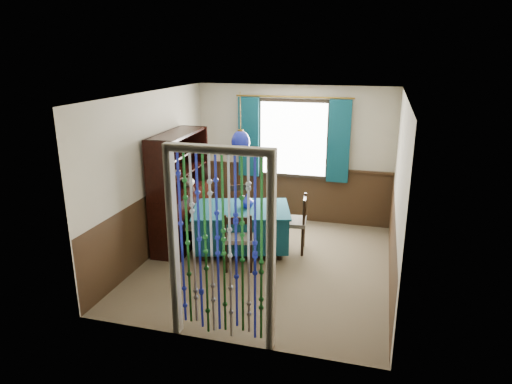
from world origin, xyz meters
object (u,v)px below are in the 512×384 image
(chair_left, at_px, (185,225))
(chair_right, at_px, (294,222))
(chair_far, at_px, (242,208))
(chair_near, at_px, (239,239))
(vase_sideboard, at_px, (189,180))
(vase_table, at_px, (247,201))
(dining_table, at_px, (241,226))
(bowl_shelf, at_px, (174,173))
(sideboard, at_px, (180,207))
(pendant_lamp, at_px, (241,142))

(chair_left, distance_m, chair_right, 1.73)
(chair_left, relative_size, chair_right, 0.90)
(chair_far, bearing_deg, chair_right, 124.53)
(chair_near, relative_size, vase_sideboard, 4.31)
(vase_table, bearing_deg, vase_sideboard, 169.36)
(chair_near, relative_size, chair_far, 1.00)
(dining_table, height_order, vase_table, vase_table)
(chair_right, distance_m, vase_sideboard, 1.86)
(bowl_shelf, bearing_deg, sideboard, 101.57)
(sideboard, distance_m, bowl_shelf, 0.72)
(chair_right, relative_size, vase_table, 4.58)
(vase_table, height_order, bowl_shelf, bowl_shelf)
(pendant_lamp, height_order, vase_sideboard, pendant_lamp)
(chair_far, distance_m, sideboard, 1.08)
(chair_near, bearing_deg, pendant_lamp, 88.59)
(chair_right, bearing_deg, bowl_shelf, 99.12)
(chair_right, xyz_separation_m, pendant_lamp, (-0.80, -0.23, 1.28))
(chair_near, distance_m, vase_sideboard, 1.53)
(chair_right, height_order, sideboard, sideboard)
(chair_near, height_order, pendant_lamp, pendant_lamp)
(chair_far, xyz_separation_m, chair_left, (-0.66, -0.91, -0.03))
(chair_left, xyz_separation_m, pendant_lamp, (0.86, 0.25, 1.33))
(chair_right, xyz_separation_m, bowl_shelf, (-1.78, -0.51, 0.81))
(vase_table, bearing_deg, sideboard, -177.13)
(pendant_lamp, bearing_deg, chair_near, -76.40)
(sideboard, xyz_separation_m, vase_sideboard, (0.06, 0.25, 0.39))
(chair_near, bearing_deg, dining_table, 88.59)
(chair_left, bearing_deg, chair_near, 49.89)
(chair_right, xyz_separation_m, vase_sideboard, (-1.78, 0.04, 0.55))
(chair_near, bearing_deg, sideboard, 137.50)
(chair_near, bearing_deg, chair_far, 90.21)
(dining_table, relative_size, sideboard, 0.93)
(chair_far, bearing_deg, vase_table, 82.70)
(chair_near, height_order, chair_far, chair_far)
(chair_far, bearing_deg, chair_left, 22.07)
(chair_left, bearing_deg, vase_table, 88.12)
(pendant_lamp, distance_m, vase_table, 0.96)
(dining_table, distance_m, bowl_shelf, 1.35)
(chair_right, bearing_deg, vase_table, 95.66)
(chair_far, bearing_deg, vase_sideboard, -5.09)
(bowl_shelf, bearing_deg, dining_table, 16.18)
(dining_table, xyz_separation_m, chair_left, (-0.86, -0.25, 0.02))
(bowl_shelf, height_order, vase_sideboard, bowl_shelf)
(sideboard, bearing_deg, vase_table, 0.77)
(dining_table, distance_m, chair_right, 0.84)
(bowl_shelf, bearing_deg, chair_near, -16.01)
(vase_sideboard, bearing_deg, chair_left, -76.90)
(dining_table, height_order, bowl_shelf, bowl_shelf)
(chair_left, distance_m, sideboard, 0.37)
(dining_table, xyz_separation_m, chair_near, (0.15, -0.61, 0.05))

